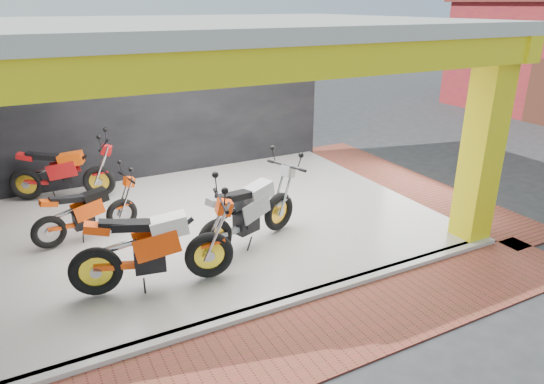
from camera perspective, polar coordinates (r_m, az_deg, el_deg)
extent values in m
plane|color=#2D2D30|center=(7.77, -1.21, -9.21)|extent=(80.00, 80.00, 0.00)
cube|color=silver|center=(9.38, -6.70, -3.38)|extent=(8.00, 6.00, 0.10)
cube|color=beige|center=(8.54, -7.77, 18.82)|extent=(8.40, 6.40, 0.20)
cube|color=black|center=(11.70, -12.72, 9.98)|extent=(8.20, 0.20, 3.50)
cube|color=yellow|center=(8.81, 23.57, 5.09)|extent=(0.50, 0.50, 3.50)
cube|color=yellow|center=(5.85, 3.09, 14.96)|extent=(8.40, 0.30, 0.40)
cube|color=yellow|center=(10.63, 13.95, 17.24)|extent=(0.30, 6.40, 0.40)
cube|color=silver|center=(6.98, 2.64, -12.61)|extent=(8.00, 0.20, 0.10)
cube|color=#973C31|center=(6.47, 6.25, -16.22)|extent=(9.00, 1.40, 0.03)
cube|color=#973C31|center=(11.82, 15.48, 1.09)|extent=(1.40, 7.00, 0.03)
cube|color=#3F1E14|center=(19.31, 29.06, 10.21)|extent=(0.06, 1.00, 2.20)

